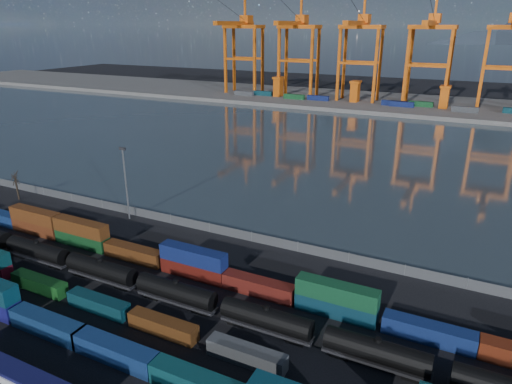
% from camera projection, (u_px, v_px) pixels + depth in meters
% --- Properties ---
extents(ground, '(700.00, 700.00, 0.00)m').
position_uv_depth(ground, '(168.00, 316.00, 68.77)').
color(ground, black).
rests_on(ground, ground).
extents(harbor_water, '(700.00, 700.00, 0.00)m').
position_uv_depth(harbor_water, '(353.00, 152.00, 157.01)').
color(harbor_water, '#2E3C43').
rests_on(harbor_water, ground).
extents(far_quay, '(700.00, 70.00, 2.00)m').
position_uv_depth(far_quay, '(405.00, 104.00, 244.91)').
color(far_quay, '#514F4C').
rests_on(far_quay, ground).
extents(container_row_south, '(140.81, 2.59, 5.53)m').
position_uv_depth(container_row_south, '(48.00, 320.00, 63.95)').
color(container_row_south, '#3C3F41').
rests_on(container_row_south, ground).
extents(container_row_mid, '(139.53, 2.21, 4.72)m').
position_uv_depth(container_row_mid, '(91.00, 299.00, 70.04)').
color(container_row_mid, '#424648').
rests_on(container_row_mid, ground).
extents(container_row_north, '(142.50, 2.52, 5.38)m').
position_uv_depth(container_row_north, '(200.00, 267.00, 78.24)').
color(container_row_north, navy).
rests_on(container_row_north, ground).
extents(tanker_string, '(122.43, 2.99, 4.28)m').
position_uv_depth(tanker_string, '(219.00, 305.00, 67.62)').
color(tanker_string, black).
rests_on(tanker_string, ground).
extents(waterfront_fence, '(160.12, 0.12, 2.20)m').
position_uv_depth(waterfront_fence, '(252.00, 237.00, 91.95)').
color(waterfront_fence, '#595B5E').
rests_on(waterfront_fence, ground).
extents(bare_tree, '(1.92, 2.00, 7.54)m').
position_uv_depth(bare_tree, '(16.00, 185.00, 113.16)').
color(bare_tree, black).
rests_on(bare_tree, ground).
extents(yard_light_mast, '(1.60, 0.40, 16.60)m').
position_uv_depth(yard_light_mast, '(126.00, 180.00, 99.93)').
color(yard_light_mast, slate).
rests_on(yard_light_mast, ground).
extents(gantry_cranes, '(197.29, 42.79, 57.94)m').
position_uv_depth(gantry_cranes, '(395.00, 37.00, 230.62)').
color(gantry_cranes, '#D2560E').
rests_on(gantry_cranes, ground).
extents(quay_containers, '(172.58, 10.99, 2.60)m').
position_uv_depth(quay_containers, '(379.00, 102.00, 236.48)').
color(quay_containers, navy).
rests_on(quay_containers, far_quay).
extents(straddle_carriers, '(140.00, 7.00, 11.10)m').
position_uv_depth(straddle_carriers, '(398.00, 93.00, 235.19)').
color(straddle_carriers, '#D2560E').
rests_on(straddle_carriers, far_quay).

